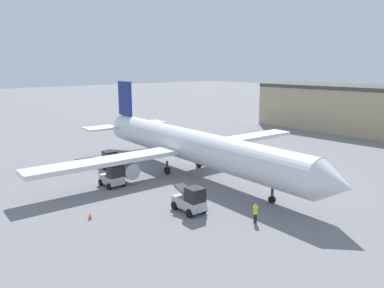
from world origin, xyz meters
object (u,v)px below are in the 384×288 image
ground_crew_worker (255,213)px  baggage_tug (113,177)px  belt_loader_truck (191,200)px  pushback_tug (108,160)px  airplane (187,145)px  safety_cone_near (90,216)px

ground_crew_worker → baggage_tug: 17.20m
baggage_tug → ground_crew_worker: bearing=13.8°
belt_loader_truck → pushback_tug: size_ratio=0.97×
airplane → ground_crew_worker: size_ratio=24.94×
airplane → pushback_tug: airplane is taller
pushback_tug → safety_cone_near: bearing=-30.5°
pushback_tug → safety_cone_near: (13.95, -9.69, -0.79)m
ground_crew_worker → belt_loader_truck: 6.01m
baggage_tug → safety_cone_near: (6.61, -6.17, -0.83)m
ground_crew_worker → baggage_tug: bearing=64.5°
ground_crew_worker → baggage_tug: size_ratio=0.62×
ground_crew_worker → belt_loader_truck: size_ratio=0.50×
baggage_tug → pushback_tug: size_ratio=0.78×
belt_loader_truck → ground_crew_worker: bearing=29.3°
safety_cone_near → pushback_tug: bearing=145.2°
belt_loader_truck → pushback_tug: bearing=178.2°
belt_loader_truck → safety_cone_near: (-4.68, -7.59, -0.89)m
ground_crew_worker → pushback_tug: size_ratio=0.48×
pushback_tug → belt_loader_truck: bearing=-2.2°
belt_loader_truck → pushback_tug: 18.75m
airplane → safety_cone_near: (5.34, -16.03, -3.24)m
belt_loader_truck → safety_cone_near: bearing=-117.0°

